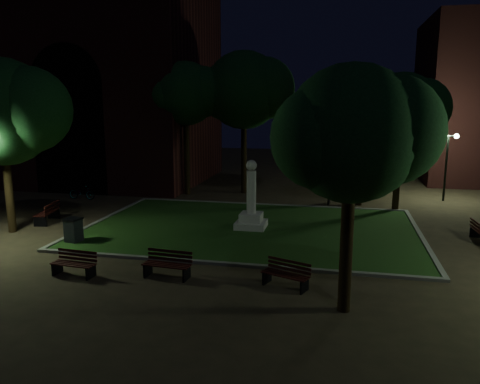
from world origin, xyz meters
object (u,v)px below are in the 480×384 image
object	(u,v)px
bench_far_side	(341,198)
trash_bin	(73,231)
bench_left_side	(48,213)
bicycle	(82,192)
bench_near_left	(168,265)
monument	(251,209)
bench_near_right	(286,275)
bench_west_near	(75,264)

from	to	relation	value
bench_far_side	trash_bin	world-z (taller)	trash_bin
bench_far_side	bench_left_side	bearing A→B (deg)	34.88
bicycle	bench_near_left	bearing A→B (deg)	-137.94
monument	trash_bin	distance (m)	7.90
bench_near_left	trash_bin	distance (m)	6.01
bench_far_side	trash_bin	distance (m)	14.84
bench_near_right	bench_far_side	size ratio (longest dim) A/B	1.02
bench_far_side	bicycle	size ratio (longest dim) A/B	0.95
monument	bench_near_left	bearing A→B (deg)	-103.98
bench_near_left	bicycle	bearing A→B (deg)	136.03
monument	bench_far_side	xyz separation A→B (m)	(4.10, 6.15, -0.55)
bench_near_left	bench_left_side	size ratio (longest dim) A/B	0.89
bench_near_right	bicycle	xyz separation A→B (m)	(-13.87, 11.19, 0.05)
bench_west_near	bench_left_side	world-z (taller)	bench_left_side
bench_near_right	bench_left_side	world-z (taller)	bench_left_side
bench_near_left	bench_left_side	bearing A→B (deg)	150.56
bench_west_near	bench_far_side	bearing A→B (deg)	61.33
monument	bench_far_side	world-z (taller)	monument
bench_near_right	bench_far_side	world-z (taller)	bench_near_right
bench_near_left	bench_near_right	bearing A→B (deg)	4.48
bench_near_right	trash_bin	distance (m)	9.78
monument	bench_left_side	bearing A→B (deg)	-174.98
bench_west_near	bench_left_side	distance (m)	8.16
bench_left_side	bicycle	world-z (taller)	bench_left_side
bench_west_near	bicycle	size ratio (longest dim) A/B	0.93
monument	bench_left_side	distance (m)	10.14
bench_near_right	bench_left_side	size ratio (longest dim) A/B	0.86
trash_bin	bicycle	bearing A→B (deg)	118.52
bench_near_left	bench_near_right	xyz separation A→B (m)	(4.06, -0.02, -0.02)
bench_far_side	trash_bin	size ratio (longest dim) A/B	1.48
bench_near_left	bench_far_side	world-z (taller)	bench_near_left
bicycle	bench_west_near	bearing A→B (deg)	-149.74
bench_west_near	bicycle	world-z (taller)	bicycle
bench_near_right	bench_far_side	xyz separation A→B (m)	(1.69, 12.79, -0.00)
monument	bench_far_side	distance (m)	7.41
bench_near_left	trash_bin	bearing A→B (deg)	156.38
bench_west_near	monument	bearing A→B (deg)	61.12
bench_left_side	bench_near_left	bearing A→B (deg)	44.60
bench_near_left	trash_bin	world-z (taller)	trash_bin
bench_left_side	trash_bin	size ratio (longest dim) A/B	1.75
bench_far_side	bicycle	bearing A→B (deg)	14.35
bench_near_right	bench_west_near	bearing A→B (deg)	-154.51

